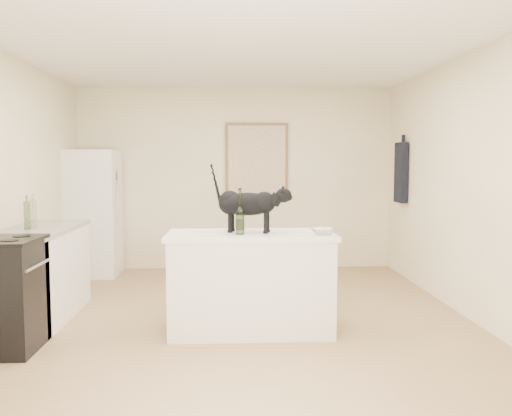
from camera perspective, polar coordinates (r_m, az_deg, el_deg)
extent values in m
plane|color=#A37C56|center=(5.15, -1.79, -12.39)|extent=(5.50, 5.50, 0.00)
plane|color=white|center=(5.03, -1.87, 17.18)|extent=(5.50, 5.50, 0.00)
plane|color=#FFEBC5|center=(7.67, -2.17, 3.16)|extent=(4.50, 0.00, 4.50)
plane|color=#FFEBC5|center=(2.18, -0.63, -1.04)|extent=(4.50, 0.00, 4.50)
plane|color=#FFEBC5|center=(5.44, 22.59, 2.11)|extent=(0.00, 5.50, 5.50)
cube|color=white|center=(4.84, -0.57, -8.21)|extent=(1.44, 0.67, 0.86)
cube|color=white|center=(4.76, -0.57, -2.93)|extent=(1.50, 0.70, 0.04)
cube|color=white|center=(5.65, -22.20, -6.69)|extent=(0.60, 1.40, 0.86)
cube|color=gray|center=(5.58, -22.35, -2.16)|extent=(0.62, 1.44, 0.04)
cube|color=black|center=(4.82, -25.79, -8.51)|extent=(0.60, 0.60, 0.90)
cube|color=white|center=(7.53, -17.13, -0.52)|extent=(0.68, 0.68, 1.70)
cube|color=brown|center=(7.65, 0.08, 5.03)|extent=(0.90, 0.03, 1.10)
cube|color=beige|center=(7.63, 0.09, 5.03)|extent=(0.82, 0.00, 1.02)
cube|color=black|center=(7.33, 15.31, 3.69)|extent=(0.08, 0.34, 0.80)
cylinder|color=#355F26|center=(4.64, -1.73, -0.67)|extent=(0.09, 0.09, 0.36)
imported|color=white|center=(4.67, 7.27, -2.53)|extent=(0.26, 0.26, 0.06)
cube|color=silver|center=(7.41, -14.66, 3.16)|extent=(0.04, 0.14, 0.19)
cylinder|color=#9BA89D|center=(5.52, -22.79, -0.60)|extent=(0.06, 0.06, 0.28)
cylinder|color=#2C5B1F|center=(5.45, -23.39, -0.74)|extent=(0.06, 0.06, 0.26)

